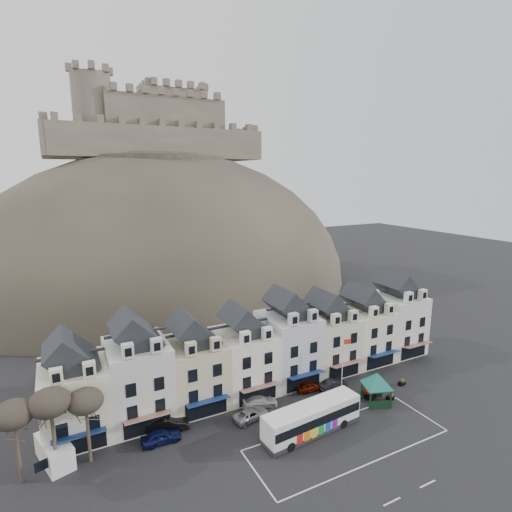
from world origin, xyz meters
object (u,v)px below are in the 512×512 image
Objects in this scene: red_buoy at (370,390)px; white_van at (55,451)px; bus_shelter at (377,380)px; flagpole at (343,360)px; car_silver at (251,414)px; bus at (312,417)px; car_navy at (161,437)px; car_charcoal at (333,384)px; car_white at (260,402)px; car_maroon at (310,386)px; car_black at (168,423)px.

white_van reaches higher than red_buoy.
bus_shelter is 4.85m from flagpole.
flagpole is (-1.91, 3.08, 3.21)m from red_buoy.
bus_shelter is at bearing -116.45° from car_silver.
bus is 6.17× the size of red_buoy.
car_navy is at bearing -171.39° from bus_shelter.
car_charcoal is (-2.85, 3.81, -0.33)m from red_buoy.
bus_shelter reaches higher than bus.
red_buoy is 14.25m from car_white.
car_silver is 2.79m from car_white.
car_maroon is at bearing 67.49° from car_charcoal.
bus is at bearing -33.63° from white_van.
flagpole is at bearing -104.48° from car_maroon.
flagpole is 14.16m from car_silver.
bus reaches higher than car_navy.
car_maroon is (-3.95, 1.71, -3.55)m from flagpole.
bus_shelter reaches higher than car_maroon.
car_silver is 9.93m from car_maroon.
flagpole is (8.80, 5.57, 2.36)m from bus.
bus is 2.55× the size of car_black.
bus_shelter is 1.38× the size of car_white.
bus reaches higher than car_charcoal.
bus_shelter is at bearing -88.61° from car_black.
car_black is at bearing -176.12° from bus_shelter.
flagpole is at bearing 121.80° from red_buoy.
car_charcoal is at bearing 142.28° from flagpole.
flagpole reaches higher than car_maroon.
white_van reaches higher than car_charcoal.
car_black reaches higher than car_maroon.
bus is at bearing -145.19° from car_white.
car_charcoal is (10.62, -0.82, 0.04)m from car_white.
car_charcoal is at bearing -96.89° from car_silver.
car_white reaches higher than car_silver.
car_charcoal reaches higher than car_silver.
car_maroon is (9.74, 1.97, 0.06)m from car_silver.
car_white is 10.65m from car_charcoal.
car_black is (-14.09, 7.81, -1.08)m from bus.
white_van reaches higher than car_maroon.
car_maroon is at bearing 151.72° from bus_shelter.
white_van is at bearing 71.75° from car_silver.
red_buoy reaches higher than car_silver.
white_van reaches higher than car_black.
car_white is at bearing 100.23° from car_maroon.
bus_shelter reaches higher than car_white.
flagpole reaches higher than car_silver.
car_maroon is (7.61, 0.17, 0.03)m from car_white.
red_buoy is at bearing -147.55° from car_charcoal.
bus reaches higher than car_silver.
flagpole is at bearing -100.23° from car_silver.
car_maroon is at bearing -85.04° from car_navy.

